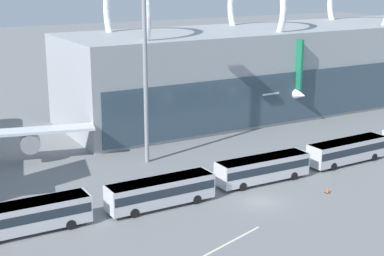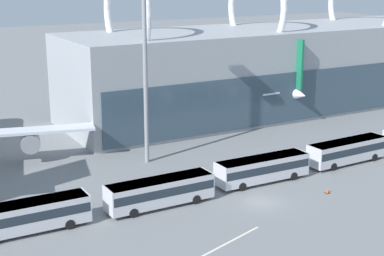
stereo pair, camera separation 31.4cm
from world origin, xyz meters
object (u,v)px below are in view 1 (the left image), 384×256
Objects in this scene: shuttle_bus_1 at (161,191)px; shuttle_bus_3 at (347,150)px; shuttle_bus_0 at (28,215)px; shuttle_bus_2 at (263,167)px; traffic_cone_0 at (328,190)px; airliner_at_gate_far at (241,80)px; floodlight_mast at (145,37)px.

shuttle_bus_3 is (27.78, 0.98, 0.00)m from shuttle_bus_1.
shuttle_bus_0 is 1.00× the size of shuttle_bus_1.
shuttle_bus_2 reaches higher than traffic_cone_0.
shuttle_bus_0 and shuttle_bus_1 have the same top height.
airliner_at_gate_far reaches higher than shuttle_bus_3.
traffic_cone_0 is (-16.31, -41.17, -4.58)m from airliner_at_gate_far.
airliner_at_gate_far is 2.92× the size of shuttle_bus_1.
floodlight_mast is at bearing 122.87° from shuttle_bus_2.
shuttle_bus_1 and shuttle_bus_2 have the same top height.
floodlight_mast is (19.21, 13.84, 14.50)m from shuttle_bus_0.
shuttle_bus_2 is at bearing -58.01° from floodlight_mast.
shuttle_bus_3 is (13.89, 0.30, 0.00)m from shuttle_bus_2.
shuttle_bus_1 is 16.18× the size of traffic_cone_0.
shuttle_bus_1 is 1.00× the size of shuttle_bus_2.
shuttle_bus_3 is at bearing 2.03° from shuttle_bus_1.
shuttle_bus_2 is 21.73m from floodlight_mast.
shuttle_bus_1 is at bearing -1.79° from shuttle_bus_0.
airliner_at_gate_far is 40.35m from shuttle_bus_2.
traffic_cone_0 is (4.27, -6.61, -1.44)m from shuttle_bus_2.
shuttle_bus_3 is 16.29× the size of traffic_cone_0.
airliner_at_gate_far is 44.52m from traffic_cone_0.
shuttle_bus_0 is at bearing 122.92° from airliner_at_gate_far.
shuttle_bus_2 is 16.23× the size of traffic_cone_0.
floodlight_mast reaches higher than shuttle_bus_1.
traffic_cone_0 is at bearing -10.93° from shuttle_bus_0.
traffic_cone_0 is at bearing 155.67° from airliner_at_gate_far.
floodlight_mast is at bearing 147.35° from shuttle_bus_3.
shuttle_bus_0 is 1.00× the size of shuttle_bus_2.
floodlight_mast is (5.32, 14.40, 14.50)m from shuttle_bus_1.
shuttle_bus_0 is (-48.37, -34.67, -3.14)m from airliner_at_gate_far.
traffic_cone_0 is (32.06, -6.50, -1.44)m from shuttle_bus_0.
shuttle_bus_2 is 1.00× the size of shuttle_bus_3.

